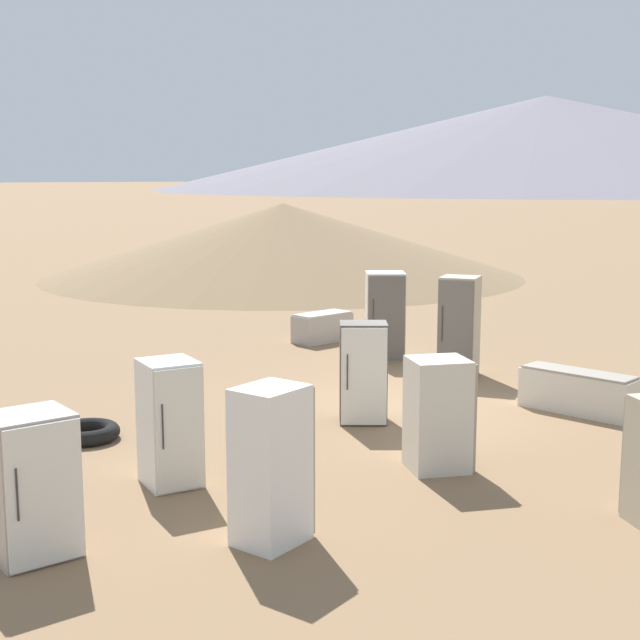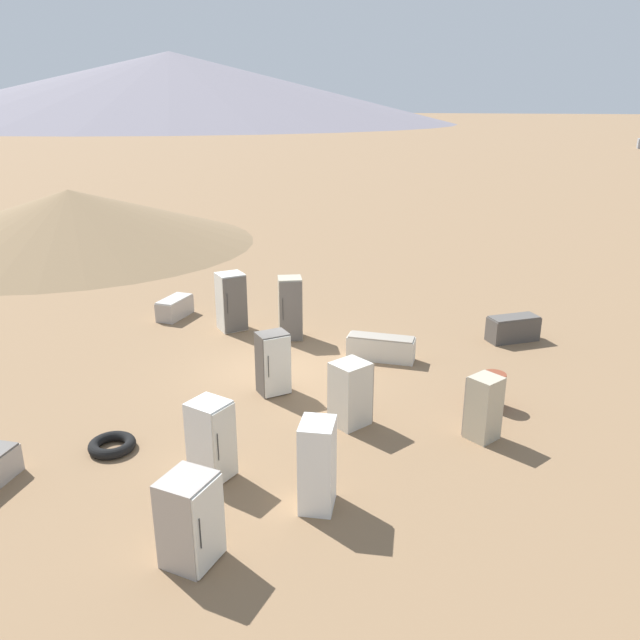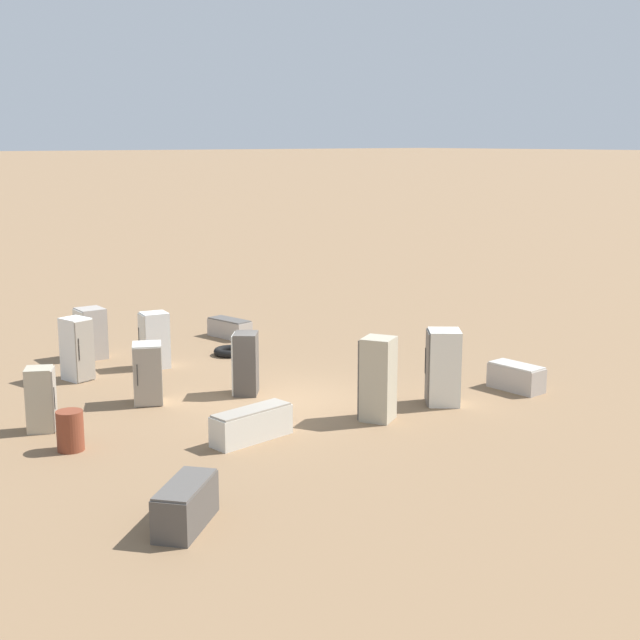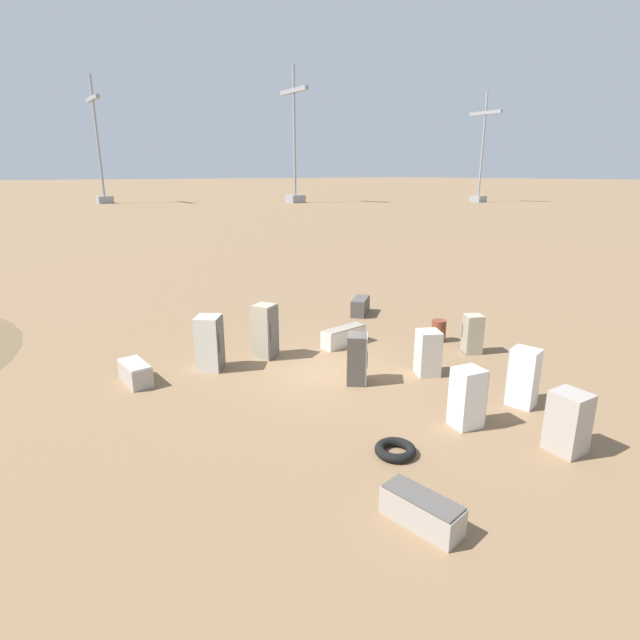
{
  "view_description": "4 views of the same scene",
  "coord_description": "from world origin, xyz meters",
  "px_view_note": "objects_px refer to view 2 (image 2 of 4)",
  "views": [
    {
      "loc": [
        -10.45,
        -10.2,
        3.81
      ],
      "look_at": [
        -1.05,
        0.81,
        1.46
      ],
      "focal_mm": 50.0,
      "sensor_mm": 36.0,
      "label": 1
    },
    {
      "loc": [
        -13.83,
        -6.68,
        6.81
      ],
      "look_at": [
        0.15,
        -1.07,
        1.58
      ],
      "focal_mm": 35.0,
      "sensor_mm": 36.0,
      "label": 2
    },
    {
      "loc": [
        16.98,
        -12.3,
        6.28
      ],
      "look_at": [
        -0.25,
        1.32,
        1.83
      ],
      "focal_mm": 50.0,
      "sensor_mm": 36.0,
      "label": 3
    },
    {
      "loc": [
        -12.23,
        8.98,
        6.32
      ],
      "look_at": [
        -0.12,
        0.32,
        1.91
      ],
      "focal_mm": 28.0,
      "sensor_mm": 36.0,
      "label": 4
    }
  ],
  "objects_px": {
    "discarded_fridge_10": "(351,393)",
    "discarded_fridge_0": "(381,348)",
    "discarded_fridge_11": "(231,302)",
    "rusty_barrel": "(493,390)",
    "discarded_fridge_1": "(318,465)",
    "discarded_fridge_9": "(483,408)",
    "discarded_fridge_5": "(513,328)",
    "discarded_fridge_4": "(190,520)",
    "discarded_fridge_2": "(290,308)",
    "discarded_fridge_6": "(175,308)",
    "discarded_fridge_7": "(211,440)",
    "discarded_fridge_3": "(273,363)",
    "scrap_tire": "(112,445)"
  },
  "relations": [
    {
      "from": "discarded_fridge_3",
      "to": "rusty_barrel",
      "type": "relative_size",
      "value": 1.87
    },
    {
      "from": "discarded_fridge_11",
      "to": "discarded_fridge_1",
      "type": "bearing_deg",
      "value": 78.11
    },
    {
      "from": "discarded_fridge_2",
      "to": "discarded_fridge_1",
      "type": "bearing_deg",
      "value": 89.2
    },
    {
      "from": "discarded_fridge_3",
      "to": "discarded_fridge_5",
      "type": "bearing_deg",
      "value": 179.89
    },
    {
      "from": "discarded_fridge_7",
      "to": "rusty_barrel",
      "type": "height_order",
      "value": "discarded_fridge_7"
    },
    {
      "from": "discarded_fridge_4",
      "to": "discarded_fridge_9",
      "type": "height_order",
      "value": "discarded_fridge_4"
    },
    {
      "from": "discarded_fridge_4",
      "to": "scrap_tire",
      "type": "xyz_separation_m",
      "value": [
        2.21,
        3.39,
        -0.63
      ]
    },
    {
      "from": "discarded_fridge_6",
      "to": "discarded_fridge_7",
      "type": "relative_size",
      "value": 0.91
    },
    {
      "from": "discarded_fridge_4",
      "to": "rusty_barrel",
      "type": "relative_size",
      "value": 1.76
    },
    {
      "from": "rusty_barrel",
      "to": "discarded_fridge_11",
      "type": "bearing_deg",
      "value": 73.81
    },
    {
      "from": "discarded_fridge_6",
      "to": "scrap_tire",
      "type": "height_order",
      "value": "discarded_fridge_6"
    },
    {
      "from": "discarded_fridge_3",
      "to": "discarded_fridge_10",
      "type": "height_order",
      "value": "discarded_fridge_3"
    },
    {
      "from": "discarded_fridge_0",
      "to": "discarded_fridge_3",
      "type": "bearing_deg",
      "value": -37.78
    },
    {
      "from": "discarded_fridge_3",
      "to": "discarded_fridge_6",
      "type": "relative_size",
      "value": 1.1
    },
    {
      "from": "discarded_fridge_11",
      "to": "rusty_barrel",
      "type": "height_order",
      "value": "discarded_fridge_11"
    },
    {
      "from": "discarded_fridge_5",
      "to": "discarded_fridge_10",
      "type": "relative_size",
      "value": 1.07
    },
    {
      "from": "discarded_fridge_1",
      "to": "discarded_fridge_9",
      "type": "bearing_deg",
      "value": 43.71
    },
    {
      "from": "discarded_fridge_1",
      "to": "discarded_fridge_2",
      "type": "height_order",
      "value": "discarded_fridge_2"
    },
    {
      "from": "rusty_barrel",
      "to": "discarded_fridge_9",
      "type": "bearing_deg",
      "value": 179.12
    },
    {
      "from": "discarded_fridge_4",
      "to": "discarded_fridge_6",
      "type": "relative_size",
      "value": 1.04
    },
    {
      "from": "discarded_fridge_3",
      "to": "discarded_fridge_10",
      "type": "bearing_deg",
      "value": 111.41
    },
    {
      "from": "discarded_fridge_4",
      "to": "scrap_tire",
      "type": "distance_m",
      "value": 4.09
    },
    {
      "from": "discarded_fridge_0",
      "to": "discarded_fridge_1",
      "type": "distance_m",
      "value": 7.01
    },
    {
      "from": "scrap_tire",
      "to": "rusty_barrel",
      "type": "bearing_deg",
      "value": -54.84
    },
    {
      "from": "discarded_fridge_11",
      "to": "discarded_fridge_6",
      "type": "bearing_deg",
      "value": -57.67
    },
    {
      "from": "discarded_fridge_3",
      "to": "discarded_fridge_6",
      "type": "distance_m",
      "value": 6.91
    },
    {
      "from": "discarded_fridge_4",
      "to": "scrap_tire",
      "type": "height_order",
      "value": "discarded_fridge_4"
    },
    {
      "from": "discarded_fridge_10",
      "to": "discarded_fridge_0",
      "type": "bearing_deg",
      "value": 124.31
    },
    {
      "from": "discarded_fridge_2",
      "to": "discarded_fridge_6",
      "type": "distance_m",
      "value": 4.5
    },
    {
      "from": "discarded_fridge_4",
      "to": "discarded_fridge_10",
      "type": "height_order",
      "value": "discarded_fridge_4"
    },
    {
      "from": "discarded_fridge_7",
      "to": "discarded_fridge_11",
      "type": "bearing_deg",
      "value": -141.87
    },
    {
      "from": "scrap_tire",
      "to": "rusty_barrel",
      "type": "relative_size",
      "value": 1.15
    },
    {
      "from": "discarded_fridge_7",
      "to": "discarded_fridge_9",
      "type": "height_order",
      "value": "discarded_fridge_7"
    },
    {
      "from": "discarded_fridge_6",
      "to": "discarded_fridge_11",
      "type": "distance_m",
      "value": 2.46
    },
    {
      "from": "discarded_fridge_7",
      "to": "discarded_fridge_2",
      "type": "bearing_deg",
      "value": -155.69
    },
    {
      "from": "discarded_fridge_10",
      "to": "rusty_barrel",
      "type": "distance_m",
      "value": 3.53
    },
    {
      "from": "discarded_fridge_4",
      "to": "discarded_fridge_10",
      "type": "xyz_separation_m",
      "value": [
        5.14,
        -0.83,
        -0.0
      ]
    },
    {
      "from": "discarded_fridge_5",
      "to": "discarded_fridge_9",
      "type": "xyz_separation_m",
      "value": [
        -6.32,
        0.03,
        0.33
      ]
    },
    {
      "from": "discarded_fridge_1",
      "to": "scrap_tire",
      "type": "xyz_separation_m",
      "value": [
        0.17,
        4.68,
        -0.73
      ]
    },
    {
      "from": "discarded_fridge_3",
      "to": "discarded_fridge_9",
      "type": "relative_size",
      "value": 1.1
    },
    {
      "from": "discarded_fridge_11",
      "to": "discarded_fridge_4",
      "type": "bearing_deg",
      "value": 65.83
    },
    {
      "from": "discarded_fridge_4",
      "to": "discarded_fridge_5",
      "type": "relative_size",
      "value": 0.93
    },
    {
      "from": "discarded_fridge_9",
      "to": "discarded_fridge_0",
      "type": "bearing_deg",
      "value": 72.43
    },
    {
      "from": "discarded_fridge_4",
      "to": "rusty_barrel",
      "type": "distance_m",
      "value": 8.08
    },
    {
      "from": "discarded_fridge_1",
      "to": "discarded_fridge_6",
      "type": "xyz_separation_m",
      "value": [
        7.89,
        8.39,
        -0.5
      ]
    },
    {
      "from": "discarded_fridge_4",
      "to": "discarded_fridge_9",
      "type": "xyz_separation_m",
      "value": [
        5.59,
        -3.66,
        -0.03
      ]
    },
    {
      "from": "discarded_fridge_6",
      "to": "discarded_fridge_1",
      "type": "bearing_deg",
      "value": 134.35
    },
    {
      "from": "discarded_fridge_1",
      "to": "discarded_fridge_6",
      "type": "bearing_deg",
      "value": 124.12
    },
    {
      "from": "discarded_fridge_9",
      "to": "discarded_fridge_6",
      "type": "bearing_deg",
      "value": 96.49
    },
    {
      "from": "discarded_fridge_6",
      "to": "discarded_fridge_9",
      "type": "xyz_separation_m",
      "value": [
        -4.35,
        -10.75,
        0.38
      ]
    }
  ]
}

